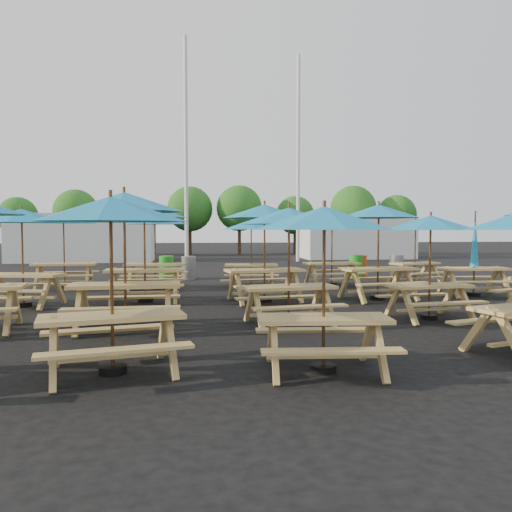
{
  "coord_description": "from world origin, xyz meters",
  "views": [
    {
      "loc": [
        -1.98,
        -12.78,
        1.86
      ],
      "look_at": [
        0.0,
        1.5,
        1.1
      ],
      "focal_mm": 35.0,
      "sensor_mm": 36.0,
      "label": 1
    }
  ],
  "objects": [
    {
      "name": "ground",
      "position": [
        0.0,
        0.0,
        0.0
      ],
      "size": [
        120.0,
        120.0,
        0.0
      ],
      "primitive_type": "plane",
      "color": "black",
      "rests_on": "ground"
    },
    {
      "name": "picnic_unit_2",
      "position": [
        -5.92,
        -0.11,
        2.05
      ],
      "size": [
        2.45,
        2.45,
        2.38
      ],
      "rotation": [
        0.0,
        0.0,
        -0.23
      ],
      "color": "tan",
      "rests_on": "ground"
    },
    {
      "name": "picnic_unit_3",
      "position": [
        -5.8,
        3.49,
        2.09
      ],
      "size": [
        2.17,
        2.17,
        2.43
      ],
      "rotation": [
        0.0,
        0.0,
        0.04
      ],
      "color": "tan",
      "rests_on": "ground"
    },
    {
      "name": "picnic_unit_4",
      "position": [
        -2.94,
        -6.22,
        1.98
      ],
      "size": [
        2.35,
        2.35,
        2.3
      ],
      "rotation": [
        0.0,
        0.0,
        0.21
      ],
      "color": "tan",
      "rests_on": "ground"
    },
    {
      "name": "picnic_unit_5",
      "position": [
        -3.12,
        -3.31,
        2.21
      ],
      "size": [
        2.25,
        2.25,
        2.57
      ],
      "rotation": [
        0.0,
        0.0,
        0.02
      ],
      "color": "tan",
      "rests_on": "ground"
    },
    {
      "name": "picnic_unit_6",
      "position": [
        -3.06,
        0.26,
        2.19
      ],
      "size": [
        2.19,
        2.19,
        2.55
      ],
      "rotation": [
        0.0,
        0.0,
        0.0
      ],
      "color": "tan",
      "rests_on": "ground"
    },
    {
      "name": "picnic_unit_7",
      "position": [
        -2.97,
        3.15,
        2.05
      ],
      "size": [
        2.26,
        2.26,
        2.39
      ],
      "rotation": [
        0.0,
        0.0,
        -0.11
      ],
      "color": "tan",
      "rests_on": "ground"
    },
    {
      "name": "picnic_unit_8",
      "position": [
        -0.22,
        -6.53,
        1.87
      ],
      "size": [
        2.03,
        2.03,
        2.18
      ],
      "rotation": [
        0.0,
        0.0,
        -0.09
      ],
      "color": "tan",
      "rests_on": "ground"
    },
    {
      "name": "picnic_unit_9",
      "position": [
        -0.02,
        -3.29,
        1.98
      ],
      "size": [
        2.22,
        2.22,
        2.31
      ],
      "rotation": [
        0.0,
        0.0,
        0.13
      ],
      "color": "tan",
      "rests_on": "ground"
    },
    {
      "name": "picnic_unit_10",
      "position": [
        -0.0,
        -0.11,
        2.18
      ],
      "size": [
        2.48,
        2.48,
        2.53
      ],
      "rotation": [
        0.0,
        0.0,
        0.16
      ],
      "color": "tan",
      "rests_on": "ground"
    },
    {
      "name": "picnic_unit_11",
      "position": [
        0.1,
        3.38,
        1.89
      ],
      "size": [
        2.08,
        2.08,
        2.2
      ],
      "rotation": [
        0.0,
        0.0,
        -0.11
      ],
      "color": "tan",
      "rests_on": "ground"
    },
    {
      "name": "picnic_unit_13",
      "position": [
        3.0,
        -3.09,
        1.87
      ],
      "size": [
        2.08,
        2.08,
        2.17
      ],
      "rotation": [
        0.0,
        0.0,
        0.12
      ],
      "color": "tan",
      "rests_on": "ground"
    },
    {
      "name": "picnic_unit_14",
      "position": [
        3.05,
        -0.13,
        2.19
      ],
      "size": [
        2.53,
        2.53,
        2.55
      ],
      "rotation": [
        0.0,
        0.0,
        0.17
      ],
      "color": "tan",
      "rests_on": "ground"
    },
    {
      "name": "picnic_unit_15",
      "position": [
        2.78,
        3.24,
        1.99
      ],
      "size": [
        2.17,
        2.17,
        2.32
      ],
      "rotation": [
        0.0,
        0.0,
        0.1
      ],
      "color": "tan",
      "rests_on": "ground"
    },
    {
      "name": "picnic_unit_18",
      "position": [
        6.0,
        0.19,
        0.98
      ],
      "size": [
        1.98,
        1.76,
        2.39
      ],
      "rotation": [
        0.0,
        0.0,
        -0.07
      ],
      "color": "tan",
      "rests_on": "ground"
    },
    {
      "name": "picnic_unit_19",
      "position": [
        5.72,
        3.26,
        1.91
      ],
      "size": [
        2.43,
        2.43,
        2.23
      ],
      "rotation": [
        0.0,
        0.0,
        0.34
      ],
      "color": "tan",
      "rests_on": "ground"
    },
    {
      "name": "waste_bin_0",
      "position": [
        -2.76,
        6.35,
        0.43
      ],
      "size": [
        0.54,
        0.54,
        0.87
      ],
      "primitive_type": "cylinder",
      "color": "#1C971B",
      "rests_on": "ground"
    },
    {
      "name": "waste_bin_1",
      "position": [
        -1.93,
        6.01,
        0.43
      ],
      "size": [
        0.54,
        0.54,
        0.87
      ],
      "primitive_type": "cylinder",
      "color": "gray",
      "rests_on": "ground"
    },
    {
      "name": "waste_bin_2",
      "position": [
        4.71,
        5.92,
        0.43
      ],
      "size": [
        0.54,
        0.54,
        0.87
      ],
      "primitive_type": "cylinder",
      "color": "red",
      "rests_on": "ground"
    },
    {
      "name": "waste_bin_3",
      "position": [
        4.52,
        5.82,
        0.43
      ],
      "size": [
        0.54,
        0.54,
        0.87
      ],
      "primitive_type": "cylinder",
      "color": "#1C971B",
      "rests_on": "ground"
    },
    {
      "name": "waste_bin_4",
      "position": [
        6.24,
        5.95,
        0.43
      ],
      "size": [
        0.54,
        0.54,
        0.87
      ],
      "primitive_type": "cylinder",
      "color": "gray",
      "rests_on": "ground"
    },
    {
      "name": "mast_0",
      "position": [
        -2.0,
        14.0,
        6.0
      ],
      "size": [
        0.2,
        0.2,
        12.0
      ],
      "primitive_type": "cylinder",
      "color": "silver",
      "rests_on": "ground"
    },
    {
      "name": "mast_1",
      "position": [
        4.5,
        16.0,
        6.0
      ],
      "size": [
        0.2,
        0.2,
        12.0
      ],
      "primitive_type": "cylinder",
      "color": "silver",
      "rests_on": "ground"
    },
    {
      "name": "event_tent_0",
      "position": [
        -8.0,
        18.0,
        1.4
      ],
      "size": [
        8.0,
        4.0,
        2.8
      ],
      "primitive_type": "cube",
      "color": "silver",
      "rests_on": "ground"
    },
    {
      "name": "event_tent_1",
      "position": [
        9.0,
        19.0,
        1.3
      ],
      "size": [
        7.0,
        4.0,
        2.6
      ],
      "primitive_type": "cube",
      "color": "silver",
      "rests_on": "ground"
    },
    {
      "name": "tree_0",
      "position": [
        -14.07,
        25.25,
        2.83
      ],
      "size": [
        2.8,
        2.8,
        4.24
      ],
      "color": "#382314",
      "rests_on": "ground"
    },
    {
      "name": "tree_1",
      "position": [
        -9.74,
        23.9,
        3.15
      ],
      "size": [
        3.11,
        3.11,
        4.72
      ],
      "color": "#382314",
      "rests_on": "ground"
    },
    {
      "name": "tree_2",
      "position": [
        -6.39,
        23.65,
        2.62
      ],
      "size": [
        2.59,
        2.59,
        3.93
      ],
      "color": "#382314",
      "rests_on": "ground"
    },
    {
      "name": "tree_3",
      "position": [
        -1.75,
        24.72,
        3.41
      ],
      "size": [
        3.36,
        3.36,
        5.09
      ],
      "color": "#382314",
      "rests_on": "ground"
    },
    {
      "name": "tree_4",
      "position": [
        1.9,
        24.26,
        3.46
      ],
      "size": [
        3.41,
        3.41,
        5.17
      ],
      "color": "#382314",
      "rests_on": "ground"
    },
    {
      "name": "tree_5",
      "position": [
        6.22,
        24.67,
        2.97
      ],
      "size": [
        2.94,
        2.94,
        4.45
      ],
      "color": "#382314",
      "rests_on": "ground"
    },
    {
      "name": "tree_6",
      "position": [
        10.23,
        22.9,
        3.43
      ],
      "size": [
        3.38,
        3.38,
        5.13
      ],
      "color": "#382314",
      "rests_on": "ground"
    },
    {
      "name": "tree_7",
      "position": [
        13.63,
        22.92,
        2.99
      ],
      "size": [
        2.95,
        2.95,
        4.48
      ],
      "color": "#382314",
      "rests_on": "ground"
    }
  ]
}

